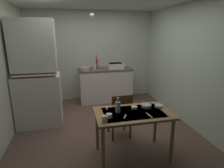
# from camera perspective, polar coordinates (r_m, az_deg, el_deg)

# --- Properties ---
(ground_plane) EXTENTS (4.70, 4.70, 0.00)m
(ground_plane) POSITION_cam_1_polar(r_m,az_deg,el_deg) (4.12, -2.51, -12.52)
(ground_plane) COLOR brown
(wall_back) EXTENTS (3.67, 0.10, 2.52)m
(wall_back) POSITION_cam_1_polar(r_m,az_deg,el_deg) (5.56, -6.16, 8.50)
(wall_back) COLOR beige
(wall_back) RESTS_ON ground
(wall_left) EXTENTS (0.10, 3.80, 2.52)m
(wall_left) POSITION_cam_1_polar(r_m,az_deg,el_deg) (3.84, -30.82, 3.21)
(wall_left) COLOR beige
(wall_left) RESTS_ON ground
(wall_right) EXTENTS (0.10, 3.80, 2.52)m
(wall_right) POSITION_cam_1_polar(r_m,az_deg,el_deg) (4.39, 21.65, 5.62)
(wall_right) COLOR beige
(wall_right) RESTS_ON ground
(hutch_cabinet) EXTENTS (0.90, 0.57, 2.19)m
(hutch_cabinet) POSITION_cam_1_polar(r_m,az_deg,el_deg) (4.12, -21.93, 1.59)
(hutch_cabinet) COLOR silver
(hutch_cabinet) RESTS_ON ground
(counter_cabinet) EXTENTS (1.48, 0.64, 0.94)m
(counter_cabinet) POSITION_cam_1_polar(r_m,az_deg,el_deg) (5.40, -2.00, -0.21)
(counter_cabinet) COLOR silver
(counter_cabinet) RESTS_ON ground
(sink_basin) EXTENTS (0.44, 0.34, 0.15)m
(sink_basin) POSITION_cam_1_polar(r_m,az_deg,el_deg) (5.34, 1.06, 5.61)
(sink_basin) COLOR white
(sink_basin) RESTS_ON counter_cabinet
(hand_pump) EXTENTS (0.05, 0.27, 0.39)m
(hand_pump) POSITION_cam_1_polar(r_m,az_deg,el_deg) (5.27, -4.66, 6.44)
(hand_pump) COLOR #B21E19
(hand_pump) RESTS_ON counter_cabinet
(mixing_bowl_counter) EXTENTS (0.26, 0.26, 0.08)m
(mixing_bowl_counter) POSITION_cam_1_polar(r_m,az_deg,el_deg) (5.16, -8.25, 4.66)
(mixing_bowl_counter) COLOR tan
(mixing_bowl_counter) RESTS_ON counter_cabinet
(stoneware_crock) EXTENTS (0.11, 0.11, 0.15)m
(stoneware_crock) POSITION_cam_1_polar(r_m,az_deg,el_deg) (5.21, -5.33, 5.27)
(stoneware_crock) COLOR beige
(stoneware_crock) RESTS_ON counter_cabinet
(dining_table) EXTENTS (1.17, 0.70, 0.76)m
(dining_table) POSITION_cam_1_polar(r_m,az_deg,el_deg) (2.96, 6.44, -10.39)
(dining_table) COLOR #9C6C43
(dining_table) RESTS_ON ground
(chair_far_side) EXTENTS (0.41, 0.41, 0.87)m
(chair_far_side) POSITION_cam_1_polar(r_m,az_deg,el_deg) (3.52, 2.50, -9.23)
(chair_far_side) COLOR #502F20
(chair_far_side) RESTS_ON ground
(serving_bowl_wide) EXTENTS (0.10, 0.10, 0.04)m
(serving_bowl_wide) POSITION_cam_1_polar(r_m,az_deg,el_deg) (3.04, 6.79, -7.11)
(serving_bowl_wide) COLOR beige
(serving_bowl_wide) RESTS_ON dining_table
(soup_bowl_small) EXTENTS (0.16, 0.16, 0.05)m
(soup_bowl_small) POSITION_cam_1_polar(r_m,az_deg,el_deg) (3.12, 10.39, -6.55)
(soup_bowl_small) COLOR #9EB2C6
(soup_bowl_small) RESTS_ON dining_table
(sauce_dish) EXTENTS (0.13, 0.13, 0.04)m
(sauce_dish) POSITION_cam_1_polar(r_m,az_deg,el_deg) (3.16, 14.04, -6.53)
(sauce_dish) COLOR #ADD1C1
(sauce_dish) RESTS_ON dining_table
(teacup_mint) EXTENTS (0.08, 0.08, 0.09)m
(teacup_mint) POSITION_cam_1_polar(r_m,az_deg,el_deg) (2.59, -2.28, -10.56)
(teacup_mint) COLOR beige
(teacup_mint) RESTS_ON dining_table
(mug_dark) EXTENTS (0.09, 0.09, 0.06)m
(mug_dark) POSITION_cam_1_polar(r_m,az_deg,el_deg) (2.71, -0.88, -9.66)
(mug_dark) COLOR white
(mug_dark) RESTS_ON dining_table
(glass_bottle) EXTENTS (0.07, 0.07, 0.24)m
(glass_bottle) POSITION_cam_1_polar(r_m,az_deg,el_deg) (2.86, 1.79, -6.87)
(glass_bottle) COLOR #B7BCC1
(glass_bottle) RESTS_ON dining_table
(table_knife) EXTENTS (0.04, 0.19, 0.00)m
(table_knife) POSITION_cam_1_polar(r_m,az_deg,el_deg) (2.84, 11.33, -9.32)
(table_knife) COLOR silver
(table_knife) RESTS_ON dining_table
(teaspoon_near_bowl) EXTENTS (0.08, 0.12, 0.00)m
(teaspoon_near_bowl) POSITION_cam_1_polar(r_m,az_deg,el_deg) (2.76, 4.00, -9.83)
(teaspoon_near_bowl) COLOR beige
(teaspoon_near_bowl) RESTS_ON dining_table
(teaspoon_by_cup) EXTENTS (0.04, 0.12, 0.00)m
(teaspoon_by_cup) POSITION_cam_1_polar(r_m,az_deg,el_deg) (3.04, -1.62, -7.34)
(teaspoon_by_cup) COLOR beige
(teaspoon_by_cup) RESTS_ON dining_table
(pendant_bulb) EXTENTS (0.08, 0.08, 0.08)m
(pendant_bulb) POSITION_cam_1_polar(r_m,az_deg,el_deg) (3.71, -6.14, 20.07)
(pendant_bulb) COLOR #F9EFCC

